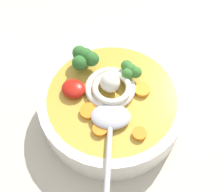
{
  "coord_description": "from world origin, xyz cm",
  "views": [
    {
      "loc": [
        8.9,
        -24.52,
        46.99
      ],
      "look_at": [
        -3.67,
        -3.21,
        8.69
      ],
      "focal_mm": 46.08,
      "sensor_mm": 36.0,
      "label": 1
    }
  ],
  "objects": [
    {
      "name": "soup_bowl",
      "position": [
        -3.67,
        -3.21,
        5.85
      ],
      "size": [
        23.67,
        23.67,
        5.87
      ],
      "color": "silver",
      "rests_on": "table_slab"
    },
    {
      "name": "broccoli_floret_right",
      "position": [
        -10.6,
        -0.69,
        11.06
      ],
      "size": [
        4.79,
        4.12,
        3.79
      ],
      "color": "#7A9E60",
      "rests_on": "soup_bowl"
    },
    {
      "name": "carrot_slice_beside_chili",
      "position": [
        -5.21,
        -7.58,
        9.05
      ],
      "size": [
        2.7,
        2.7,
        0.72
      ],
      "primitive_type": "cylinder",
      "color": "orange",
      "rests_on": "soup_bowl"
    },
    {
      "name": "noodle_pile",
      "position": [
        -4.38,
        -2.43,
        9.81
      ],
      "size": [
        8.96,
        8.78,
        3.6
      ],
      "color": "silver",
      "rests_on": "soup_bowl"
    },
    {
      "name": "broccoli_floret_far",
      "position": [
        -3.02,
        1.42,
        10.57
      ],
      "size": [
        3.79,
        3.26,
        3.0
      ],
      "color": "#7A9E60",
      "rests_on": "soup_bowl"
    },
    {
      "name": "carrot_slice_near_spoon",
      "position": [
        0.27,
        -0.15,
        9.06
      ],
      "size": [
        2.55,
        2.55,
        0.75
      ],
      "primitive_type": "cylinder",
      "color": "orange",
      "rests_on": "soup_bowl"
    },
    {
      "name": "carrot_slice_extra_a",
      "position": [
        3.19,
        -7.01,
        9.06
      ],
      "size": [
        2.1,
        2.1,
        0.74
      ],
      "primitive_type": "cylinder",
      "color": "orange",
      "rests_on": "soup_bowl"
    },
    {
      "name": "carrot_slice_front",
      "position": [
        -2.07,
        -9.28,
        9.06
      ],
      "size": [
        2.29,
        2.29,
        0.75
      ],
      "primitive_type": "cylinder",
      "color": "orange",
      "rests_on": "soup_bowl"
    },
    {
      "name": "table_slab",
      "position": [
        0.0,
        0.0,
        1.41
      ],
      "size": [
        117.84,
        117.84,
        2.82
      ],
      "primitive_type": "cube",
      "color": "#BCB29E",
      "rests_on": "ground"
    },
    {
      "name": "soup_spoon",
      "position": [
        -1.08,
        -8.09,
        9.49
      ],
      "size": [
        11.06,
        16.79,
        1.6
      ],
      "rotation": [
        0.0,
        0.0,
        5.2
      ],
      "color": "#B7B7BC",
      "rests_on": "soup_bowl"
    },
    {
      "name": "chili_sauce_dollop",
      "position": [
        -9.33,
        -5.59,
        9.56
      ],
      "size": [
        3.89,
        3.5,
        1.75
      ],
      "primitive_type": "ellipsoid",
      "color": "#B2190F",
      "rests_on": "soup_bowl"
    }
  ]
}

